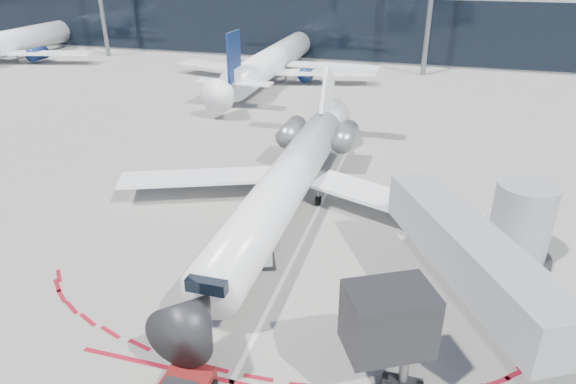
# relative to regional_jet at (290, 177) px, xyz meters

# --- Properties ---
(ground) EXTENTS (260.00, 260.00, 0.00)m
(ground) POSITION_rel_regional_jet_xyz_m (1.76, -3.72, -2.54)
(ground) COLOR slate
(ground) RESTS_ON ground
(apron_centerline) EXTENTS (0.25, 40.00, 0.01)m
(apron_centerline) POSITION_rel_regional_jet_xyz_m (1.76, -1.72, -2.54)
(apron_centerline) COLOR silver
(apron_centerline) RESTS_ON ground
(apron_stop_bar) EXTENTS (14.00, 0.25, 0.01)m
(apron_stop_bar) POSITION_rel_regional_jet_xyz_m (1.76, -15.22, -2.54)
(apron_stop_bar) COLOR maroon
(apron_stop_bar) RESTS_ON ground
(jet_bridge) EXTENTS (10.03, 15.20, 4.90)m
(jet_bridge) POSITION_rel_regional_jet_xyz_m (11.55, -6.73, 0.46)
(jet_bridge) COLOR #95979D
(jet_bridge) RESTS_ON ground
(regional_jet) EXTENTS (24.67, 30.42, 7.62)m
(regional_jet) POSITION_rel_regional_jet_xyz_m (0.00, 0.00, 0.00)
(regional_jet) COLOR white
(regional_jet) RESTS_ON ground
(uld_container) EXTENTS (2.29, 2.14, 1.74)m
(uld_container) POSITION_rel_regional_jet_xyz_m (0.03, -6.70, -1.68)
(uld_container) COLOR black
(uld_container) RESTS_ON ground
(safety_cone_right) EXTENTS (0.39, 0.39, 0.54)m
(safety_cone_right) POSITION_rel_regional_jet_xyz_m (-1.72, -12.96, -2.27)
(safety_cone_right) COLOR #F85505
(safety_cone_right) RESTS_ON ground
(bg_airliner_0) EXTENTS (33.15, 35.09, 10.72)m
(bg_airliner_0) POSITION_rel_regional_jet_xyz_m (-55.60, 36.73, 2.82)
(bg_airliner_0) COLOR white
(bg_airliner_0) RESTS_ON ground
(bg_airliner_1) EXTENTS (31.77, 33.64, 10.28)m
(bg_airliner_1) POSITION_rel_regional_jet_xyz_m (-12.36, 35.44, 2.60)
(bg_airliner_1) COLOR white
(bg_airliner_1) RESTS_ON ground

